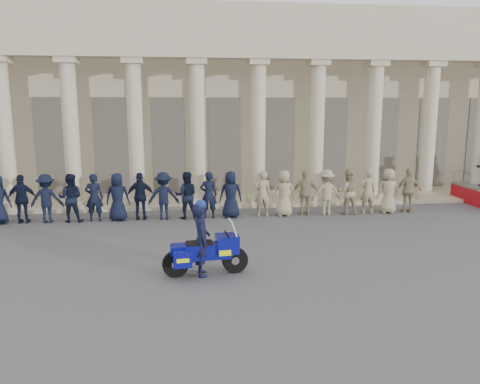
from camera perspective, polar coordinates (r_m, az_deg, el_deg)
name	(u,v)px	position (r m, az deg, el deg)	size (l,w,h in m)	color
ground	(256,268)	(12.97, 1.99, -9.20)	(90.00, 90.00, 0.00)	#47474A
building	(217,103)	(26.88, -2.86, 10.78)	(40.00, 12.50, 9.00)	#BCAD8D
officer_rank	(171,196)	(18.36, -8.46, -0.45)	(19.87, 0.70, 1.85)	black
motorcycle	(206,252)	(12.29, -4.14, -7.27)	(2.25, 0.94, 1.44)	black
rider	(201,238)	(12.16, -4.74, -5.65)	(0.52, 0.74, 2.01)	black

